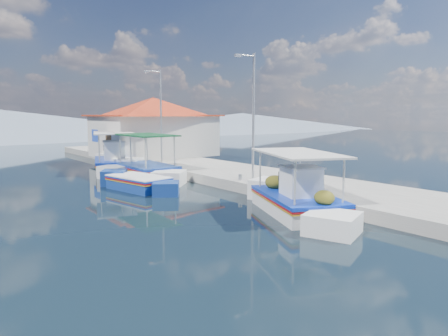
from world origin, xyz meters
TOP-DOWN VIEW (x-y plane):
  - ground at (0.00, 0.00)m, footprint 160.00×160.00m
  - quay at (5.90, 6.00)m, footprint 5.00×44.00m
  - bollards at (3.80, 5.25)m, footprint 0.20×17.20m
  - main_caique at (2.53, -2.63)m, footprint 4.25×6.95m
  - caique_green_canopy at (2.03, 8.26)m, footprint 2.37×7.47m
  - caique_blue_hull at (0.08, 5.29)m, footprint 2.37×5.62m
  - caique_far at (1.71, 12.06)m, footprint 4.13×7.47m
  - harbor_building at (6.20, 15.00)m, footprint 10.49×10.49m
  - lamp_post_near at (4.51, 2.00)m, footprint 1.21×0.14m
  - lamp_post_far at (4.51, 11.00)m, footprint 1.21×0.14m
  - mountain_ridge at (6.54, 56.00)m, footprint 171.40×96.00m

SIDE VIEW (x-z plane):
  - ground at x=0.00m, z-range 0.00..0.00m
  - quay at x=5.90m, z-range 0.00..0.50m
  - caique_blue_hull at x=0.08m, z-range -0.23..0.78m
  - caique_green_canopy at x=2.03m, z-range -0.98..1.81m
  - main_caique at x=2.53m, z-range -0.77..1.74m
  - caique_far at x=1.71m, z-range -0.88..1.91m
  - bollards at x=3.80m, z-range 0.50..0.80m
  - mountain_ridge at x=6.54m, z-range -0.71..4.79m
  - harbor_building at x=6.20m, z-range 0.58..4.98m
  - lamp_post_near at x=4.51m, z-range 0.85..6.85m
  - lamp_post_far at x=4.51m, z-range 0.85..6.85m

